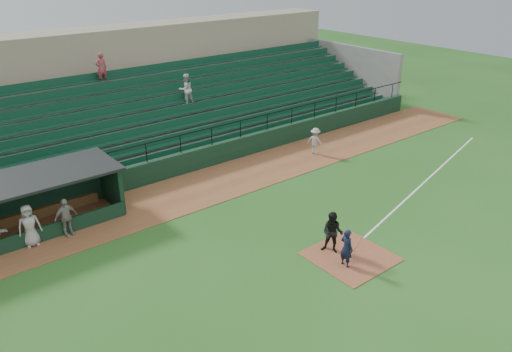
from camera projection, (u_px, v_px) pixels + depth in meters
ground at (332, 246)px, 20.49m from camera, size 90.00×90.00×0.00m
warning_track at (220, 182)px, 26.18m from camera, size 40.00×4.00×0.03m
home_plate_dirt at (350, 256)px, 19.77m from camera, size 3.00×3.00×0.03m
foul_line at (422, 185)px, 25.88m from camera, size 17.49×4.44×0.01m
stadium_structure at (142, 104)px, 31.27m from camera, size 38.00×13.08×6.40m
dugout at (10, 202)px, 21.22m from camera, size 8.90×3.20×2.42m
batter_at_plate at (347, 248)px, 18.88m from camera, size 0.99×0.66×1.59m
umpire at (333, 233)px, 19.73m from camera, size 1.01×1.08×1.77m
runner at (315, 141)px, 29.49m from camera, size 0.88×1.16×1.59m
dugout_player_a at (66, 217)px, 20.89m from camera, size 1.07×0.60×1.72m
dugout_player_b at (29, 225)px, 20.15m from camera, size 0.94×0.66×1.82m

